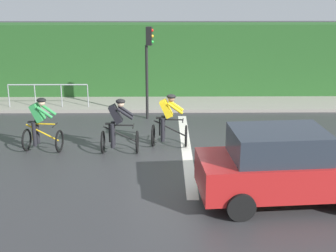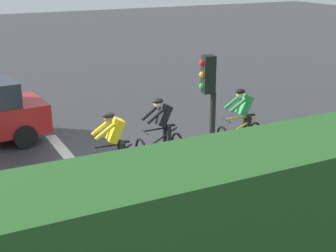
% 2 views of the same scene
% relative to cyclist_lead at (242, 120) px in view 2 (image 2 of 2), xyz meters
% --- Properties ---
extents(ground_plane, '(80.00, 80.00, 0.00)m').
position_rel_cyclist_lead_xyz_m(ground_plane, '(0.16, -3.67, -0.80)').
color(ground_plane, '#333335').
extents(road_marking_stop_line, '(7.00, 0.30, 0.01)m').
position_rel_cyclist_lead_xyz_m(road_marking_stop_line, '(0.16, -4.36, -0.79)').
color(road_marking_stop_line, silver).
rests_on(road_marking_stop_line, ground).
extents(cyclist_lead, '(0.81, 1.16, 1.66)m').
position_rel_cyclist_lead_xyz_m(cyclist_lead, '(0.00, 0.00, 0.00)').
color(cyclist_lead, black).
rests_on(cyclist_lead, ground).
extents(cyclist_second, '(0.69, 1.09, 1.66)m').
position_rel_cyclist_lead_xyz_m(cyclist_second, '(-0.16, -2.33, 0.00)').
color(cyclist_second, black).
rests_on(cyclist_second, ground).
extents(cyclist_mid, '(0.77, 1.13, 1.66)m').
position_rel_cyclist_lead_xyz_m(cyclist_mid, '(0.40, -3.81, 0.00)').
color(cyclist_mid, black).
rests_on(cyclist_mid, ground).
extents(traffic_light_near_crossing, '(0.23, 0.31, 3.34)m').
position_rel_cyclist_lead_xyz_m(traffic_light_near_crossing, '(3.37, -3.13, 1.43)').
color(traffic_light_near_crossing, black).
rests_on(traffic_light_near_crossing, ground).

